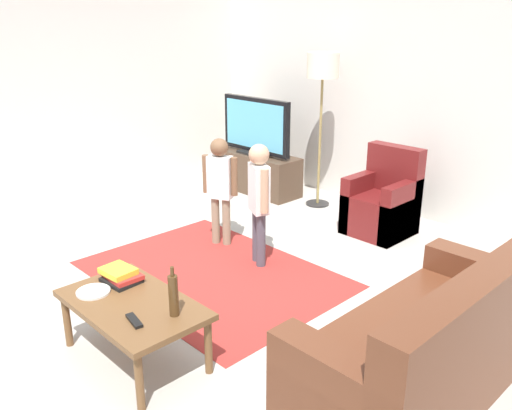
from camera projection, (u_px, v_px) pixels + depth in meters
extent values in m
plane|color=#B2ADA3|center=(202.00, 298.00, 4.29)|extent=(7.80, 7.80, 0.00)
cube|color=silver|center=(414.00, 94.00, 5.81)|extent=(6.00, 0.12, 2.70)
cube|color=silver|center=(28.00, 93.00, 5.88)|extent=(0.12, 6.00, 2.70)
cube|color=#9E2D28|center=(212.00, 274.00, 4.69)|extent=(2.20, 1.60, 0.01)
cube|color=#4C3828|center=(257.00, 172.00, 6.90)|extent=(1.20, 0.44, 0.50)
cube|color=black|center=(254.00, 184.00, 6.91)|extent=(1.10, 0.32, 0.03)
cube|color=black|center=(256.00, 153.00, 6.80)|extent=(0.44, 0.28, 0.03)
cube|color=black|center=(256.00, 125.00, 6.68)|extent=(1.10, 0.07, 0.68)
cube|color=#59B2D8|center=(254.00, 125.00, 6.65)|extent=(1.00, 0.01, 0.58)
cube|color=brown|center=(419.00, 356.00, 3.19)|extent=(0.80, 1.80, 0.42)
cube|color=brown|center=(473.00, 346.00, 2.92)|extent=(0.20, 1.80, 0.86)
cube|color=brown|center=(338.00, 408.00, 2.64)|extent=(0.80, 0.20, 0.60)
cube|color=brown|center=(480.00, 297.00, 3.69)|extent=(0.80, 0.20, 0.60)
cube|color=#B22823|center=(492.00, 283.00, 3.34)|extent=(0.10, 0.32, 0.32)
cube|color=maroon|center=(380.00, 214.00, 5.53)|extent=(0.60, 0.60, 0.42)
cube|color=maroon|center=(393.00, 188.00, 5.59)|extent=(0.60, 0.16, 0.90)
cube|color=maroon|center=(361.00, 201.00, 5.66)|extent=(0.12, 0.60, 0.60)
cube|color=maroon|center=(401.00, 212.00, 5.34)|extent=(0.12, 0.60, 0.60)
cylinder|color=#262626|center=(317.00, 204.00, 6.46)|extent=(0.28, 0.28, 0.02)
cylinder|color=#99844C|center=(320.00, 143.00, 6.22)|extent=(0.03, 0.03, 1.50)
cylinder|color=silver|center=(323.00, 65.00, 5.93)|extent=(0.36, 0.36, 0.28)
cylinder|color=gray|center=(216.00, 220.00, 5.28)|extent=(0.08, 0.08, 0.48)
cylinder|color=gray|center=(226.00, 222.00, 5.24)|extent=(0.08, 0.08, 0.48)
cube|color=white|center=(220.00, 177.00, 5.11)|extent=(0.26, 0.22, 0.41)
sphere|color=brown|center=(219.00, 147.00, 5.02)|extent=(0.17, 0.17, 0.17)
cylinder|color=brown|center=(206.00, 174.00, 5.15)|extent=(0.06, 0.06, 0.37)
cylinder|color=brown|center=(234.00, 177.00, 5.06)|extent=(0.06, 0.06, 0.37)
cylinder|color=#4C4C59|center=(257.00, 235.00, 4.88)|extent=(0.08, 0.08, 0.50)
cylinder|color=#4C4C59|center=(261.00, 240.00, 4.77)|extent=(0.08, 0.08, 0.50)
cube|color=white|center=(259.00, 188.00, 4.67)|extent=(0.27, 0.23, 0.43)
sphere|color=tan|center=(259.00, 154.00, 4.57)|extent=(0.18, 0.18, 0.18)
cylinder|color=tan|center=(254.00, 181.00, 4.80)|extent=(0.07, 0.07, 0.39)
cylinder|color=tan|center=(264.00, 191.00, 4.53)|extent=(0.07, 0.07, 0.39)
cube|color=brown|center=(132.00, 305.00, 3.40)|extent=(1.00, 0.60, 0.04)
cylinder|color=brown|center=(67.00, 321.00, 3.61)|extent=(0.05, 0.05, 0.38)
cylinder|color=brown|center=(139.00, 382.00, 3.00)|extent=(0.05, 0.05, 0.38)
cylinder|color=brown|center=(131.00, 296.00, 3.94)|extent=(0.05, 0.05, 0.38)
cylinder|color=brown|center=(208.00, 346.00, 3.33)|extent=(0.05, 0.05, 0.38)
cube|color=black|center=(121.00, 280.00, 3.65)|extent=(0.26, 0.22, 0.03)
cube|color=red|center=(122.00, 275.00, 3.66)|extent=(0.28, 0.20, 0.03)
cube|color=yellow|center=(118.00, 271.00, 3.64)|extent=(0.24, 0.20, 0.04)
cylinder|color=#4C3319|center=(174.00, 296.00, 3.20)|extent=(0.06, 0.06, 0.26)
cylinder|color=#4C3319|center=(172.00, 271.00, 3.15)|extent=(0.02, 0.02, 0.06)
cube|color=black|center=(134.00, 321.00, 3.16)|extent=(0.18, 0.08, 0.02)
cylinder|color=white|center=(93.00, 292.00, 3.50)|extent=(0.22, 0.22, 0.02)
cube|color=silver|center=(95.00, 291.00, 3.49)|extent=(0.14, 0.08, 0.01)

